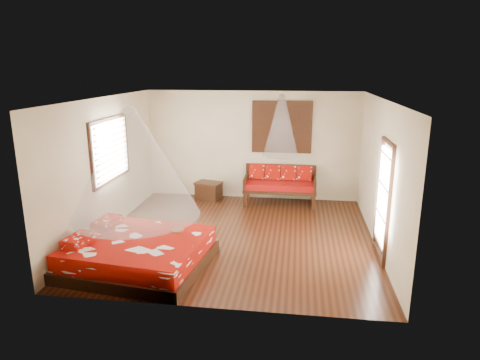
% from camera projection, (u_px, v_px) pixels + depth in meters
% --- Properties ---
extents(room, '(5.54, 5.54, 2.84)m').
position_uv_depth(room, '(237.00, 170.00, 8.47)').
color(room, black).
rests_on(room, ground).
extents(bed, '(2.50, 2.31, 0.65)m').
position_uv_depth(bed, '(138.00, 253.00, 7.43)').
color(bed, black).
rests_on(bed, floor).
extents(daybed, '(1.81, 0.81, 0.95)m').
position_uv_depth(daybed, '(280.00, 183.00, 10.88)').
color(daybed, black).
rests_on(daybed, floor).
extents(storage_chest, '(0.75, 0.63, 0.45)m').
position_uv_depth(storage_chest, '(209.00, 190.00, 11.26)').
color(storage_chest, black).
rests_on(storage_chest, floor).
extents(shutter_panel, '(1.52, 0.06, 1.32)m').
position_uv_depth(shutter_panel, '(282.00, 127.00, 10.84)').
color(shutter_panel, black).
rests_on(shutter_panel, wall_back).
extents(window_left, '(0.10, 1.74, 1.34)m').
position_uv_depth(window_left, '(111.00, 150.00, 8.94)').
color(window_left, black).
rests_on(window_left, wall_left).
extents(glazed_door, '(0.08, 1.02, 2.16)m').
position_uv_depth(glazed_door, '(383.00, 201.00, 7.62)').
color(glazed_door, black).
rests_on(glazed_door, floor).
extents(wine_tray, '(0.24, 0.24, 0.19)m').
position_uv_depth(wine_tray, '(177.00, 228.00, 7.74)').
color(wine_tray, brown).
rests_on(wine_tray, bed).
extents(mosquito_net_main, '(2.16, 2.16, 1.80)m').
position_uv_depth(mosquito_net_main, '(133.00, 163.00, 7.02)').
color(mosquito_net_main, silver).
rests_on(mosquito_net_main, ceiling).
extents(mosquito_net_daybed, '(0.87, 0.87, 1.50)m').
position_uv_depth(mosquito_net_daybed, '(281.00, 126.00, 10.37)').
color(mosquito_net_daybed, silver).
rests_on(mosquito_net_daybed, ceiling).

